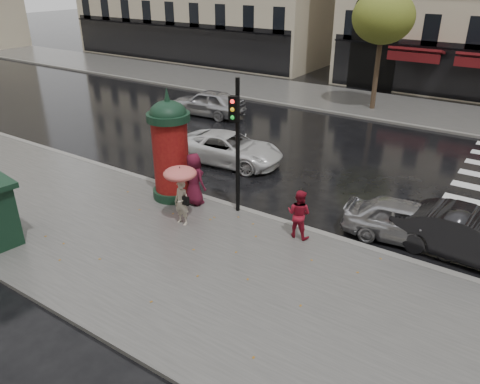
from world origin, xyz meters
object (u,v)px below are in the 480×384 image
Objects in this scene: morris_column at (170,147)px; car_far_silver at (207,103)px; car_silver at (407,222)px; car_white at (229,148)px; woman_red at (299,214)px; man_burgundy at (194,179)px; traffic_light at (236,135)px; woman_umbrella at (181,186)px; car_darkgrey at (469,237)px.

morris_column is 10.87m from car_far_silver.
car_silver is 0.87× the size of car_far_silver.
car_white is at bearing 95.19° from morris_column.
woman_red is 6.76m from car_white.
man_burgundy reaches higher than woman_red.
morris_column is 0.88× the size of traffic_light.
woman_umbrella is 1.52m from man_burgundy.
car_darkgrey is (8.55, 1.80, -0.35)m from man_burgundy.
traffic_light is 5.23m from car_white.
car_darkgrey reaches higher than car_white.
traffic_light reaches higher than car_darkgrey.
car_white is (-9.92, 2.24, -0.05)m from car_darkgrey.
woman_red is 3.18m from traffic_light.
morris_column reaches higher than car_far_silver.
woman_red is 0.41× the size of car_silver.
morris_column is (-5.05, 0.00, 1.13)m from woman_red.
traffic_light reaches higher than man_burgundy.
car_far_silver reaches higher than car_white.
woman_red is 0.84× the size of man_burgundy.
woman_umbrella is 8.61m from car_darkgrey.
woman_red is 4.86m from car_darkgrey.
woman_umbrella reaches higher than woman_red.
traffic_light is (2.56, 0.31, 0.83)m from morris_column.
car_far_silver is at bearing 66.11° from car_darkgrey.
car_far_silver is (-10.56, 9.28, -0.15)m from woman_red.
man_burgundy is at bearing 97.35° from car_silver.
morris_column is at bearing 25.11° from car_far_silver.
woman_red is 0.36× the size of car_darkgrey.
man_burgundy is 0.44× the size of car_darkgrey.
morris_column is (-1.58, 1.35, 0.58)m from woman_umbrella.
woman_red reaches higher than car_far_silver.
car_darkgrey is (7.00, 1.49, -2.15)m from traffic_light.
woman_umbrella is at bearing 28.10° from car_far_silver.
traffic_light is 5.88m from car_silver.
traffic_light is (1.55, 0.31, 1.81)m from man_burgundy.
morris_column is 9.81m from car_darkgrey.
woman_red is at bearing 115.64° from car_silver.
car_silver is 15.28m from car_far_silver.
car_far_silver is at bearing 53.20° from car_silver.
traffic_light is at bearing 6.98° from morris_column.
car_far_silver is (-15.07, 7.48, 0.04)m from car_darkgrey.
woman_umbrella is 12.81m from car_far_silver.
car_far_silver reaches higher than car_silver.
traffic_light is at bearing -157.41° from man_burgundy.
morris_column is at bearing 95.50° from car_silver.
car_white is (-5.42, 4.04, -0.24)m from woman_red.
woman_red is 0.33× the size of car_white.
traffic_light is 1.03× the size of car_far_silver.
man_burgundy is at bearing 112.89° from woman_umbrella.
woman_umbrella is 0.53× the size of car_silver.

